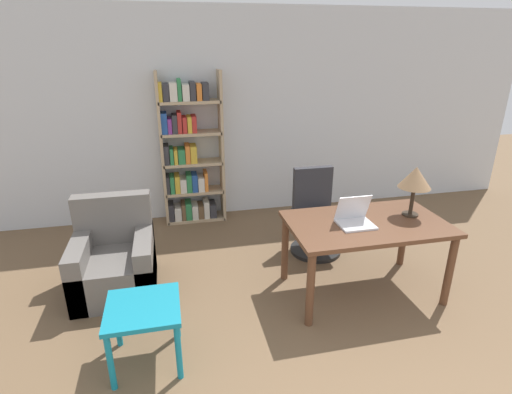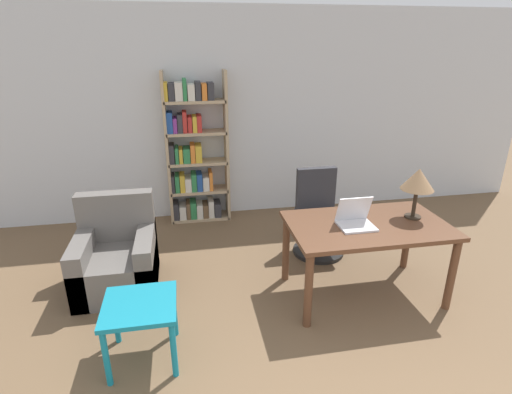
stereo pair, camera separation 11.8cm
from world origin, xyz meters
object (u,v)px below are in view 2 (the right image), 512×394
(bookshelf, at_px, (193,155))
(side_table_blue, at_px, (140,313))
(laptop, at_px, (355,220))
(desk, at_px, (367,233))
(armchair, at_px, (117,260))
(table_lamp, at_px, (418,180))
(office_chair, at_px, (318,217))

(bookshelf, bearing_deg, side_table_blue, -101.26)
(laptop, height_order, bookshelf, bookshelf)
(desk, xyz_separation_m, armchair, (-2.30, 0.57, -0.35))
(desk, xyz_separation_m, table_lamp, (0.47, 0.05, 0.46))
(armchair, bearing_deg, office_chair, 8.58)
(desk, bearing_deg, armchair, 166.09)
(table_lamp, relative_size, armchair, 0.54)
(desk, height_order, armchair, armchair)
(desk, bearing_deg, table_lamp, 6.41)
(table_lamp, distance_m, office_chair, 1.25)
(desk, distance_m, bookshelf, 2.54)
(armchair, bearing_deg, bookshelf, 60.80)
(desk, relative_size, table_lamp, 3.03)
(desk, height_order, side_table_blue, desk)
(desk, height_order, laptop, laptop)
(table_lamp, bearing_deg, laptop, -173.21)
(table_lamp, bearing_deg, bookshelf, 134.26)
(laptop, height_order, side_table_blue, laptop)
(desk, height_order, bookshelf, bookshelf)
(table_lamp, bearing_deg, desk, -173.59)
(desk, relative_size, office_chair, 1.50)
(laptop, bearing_deg, desk, 8.08)
(table_lamp, relative_size, side_table_blue, 0.90)
(desk, height_order, office_chair, office_chair)
(office_chair, height_order, armchair, office_chair)
(desk, relative_size, side_table_blue, 2.73)
(armchair, bearing_deg, side_table_blue, -73.39)
(table_lamp, distance_m, side_table_blue, 2.60)
(bookshelf, bearing_deg, laptop, -57.06)
(laptop, distance_m, side_table_blue, 1.94)
(table_lamp, distance_m, armchair, 2.93)
(side_table_blue, xyz_separation_m, bookshelf, (0.51, 2.55, 0.48))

